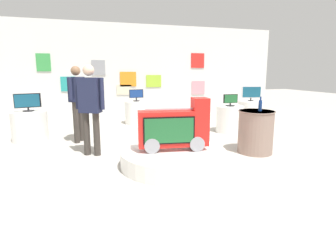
% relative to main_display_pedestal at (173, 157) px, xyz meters
% --- Properties ---
extents(ground_plane, '(30.00, 30.00, 0.00)m').
position_rel_main_display_pedestal_xyz_m(ground_plane, '(0.29, 0.15, -0.13)').
color(ground_plane, '#B2ADA3').
extents(back_wall_display, '(10.44, 0.13, 3.10)m').
position_rel_main_display_pedestal_xyz_m(back_wall_display, '(0.29, 5.04, 1.41)').
color(back_wall_display, silver).
rests_on(back_wall_display, ground).
extents(main_display_pedestal, '(1.74, 1.74, 0.27)m').
position_rel_main_display_pedestal_xyz_m(main_display_pedestal, '(0.00, 0.00, 0.00)').
color(main_display_pedestal, white).
rests_on(main_display_pedestal, ground).
extents(novelty_firetruck_tv, '(1.18, 0.49, 0.86)m').
position_rel_main_display_pedestal_xyz_m(novelty_firetruck_tv, '(0.02, -0.01, 0.48)').
color(novelty_firetruck_tv, gray).
rests_on(novelty_firetruck_tv, main_display_pedestal).
extents(display_pedestal_left_rear, '(0.69, 0.69, 0.68)m').
position_rel_main_display_pedestal_xyz_m(display_pedestal_left_rear, '(0.05, 3.68, 0.20)').
color(display_pedestal_left_rear, white).
rests_on(display_pedestal_left_rear, ground).
extents(tv_on_left_rear, '(0.42, 0.19, 0.35)m').
position_rel_main_display_pedestal_xyz_m(tv_on_left_rear, '(0.05, 3.68, 0.73)').
color(tv_on_left_rear, black).
rests_on(tv_on_left_rear, display_pedestal_left_rear).
extents(display_pedestal_center_rear, '(0.76, 0.76, 0.68)m').
position_rel_main_display_pedestal_xyz_m(display_pedestal_center_rear, '(-2.59, 2.43, 0.20)').
color(display_pedestal_center_rear, white).
rests_on(display_pedestal_center_rear, ground).
extents(tv_on_center_rear, '(0.53, 0.23, 0.39)m').
position_rel_main_display_pedestal_xyz_m(tv_on_center_rear, '(-2.59, 2.42, 0.75)').
color(tv_on_center_rear, black).
rests_on(tv_on_center_rear, display_pedestal_center_rear).
extents(display_pedestal_right_rear, '(0.69, 0.69, 0.68)m').
position_rel_main_display_pedestal_xyz_m(display_pedestal_right_rear, '(2.15, 1.90, 0.20)').
color(display_pedestal_right_rear, white).
rests_on(display_pedestal_right_rear, ground).
extents(tv_on_right_rear, '(0.38, 0.22, 0.30)m').
position_rel_main_display_pedestal_xyz_m(tv_on_right_rear, '(2.15, 1.90, 0.69)').
color(tv_on_right_rear, black).
rests_on(tv_on_right_rear, display_pedestal_right_rear).
extents(display_pedestal_far_right, '(0.73, 0.73, 0.68)m').
position_rel_main_display_pedestal_xyz_m(display_pedestal_far_right, '(3.33, 2.76, 0.20)').
color(display_pedestal_far_right, white).
rests_on(display_pedestal_far_right, ground).
extents(tv_on_far_right, '(0.56, 0.20, 0.43)m').
position_rel_main_display_pedestal_xyz_m(tv_on_far_right, '(3.33, 2.76, 0.79)').
color(tv_on_far_right, black).
rests_on(tv_on_far_right, display_pedestal_far_right).
extents(side_table_round, '(0.68, 0.68, 0.81)m').
position_rel_main_display_pedestal_xyz_m(side_table_round, '(1.73, 0.21, 0.28)').
color(side_table_round, gray).
rests_on(side_table_round, ground).
extents(bottle_on_side_table, '(0.07, 0.07, 0.27)m').
position_rel_main_display_pedestal_xyz_m(bottle_on_side_table, '(1.77, 0.17, 0.79)').
color(bottle_on_side_table, navy).
rests_on(bottle_on_side_table, side_table_round).
extents(shopper_browsing_near_truck, '(0.36, 0.50, 1.66)m').
position_rel_main_display_pedestal_xyz_m(shopper_browsing_near_truck, '(-1.54, 2.03, 0.84)').
color(shopper_browsing_near_truck, '#38332D').
rests_on(shopper_browsing_near_truck, ground).
extents(shopper_browsing_rear, '(0.50, 0.35, 1.67)m').
position_rel_main_display_pedestal_xyz_m(shopper_browsing_rear, '(-1.28, 0.96, 0.84)').
color(shopper_browsing_rear, '#38332D').
rests_on(shopper_browsing_rear, ground).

